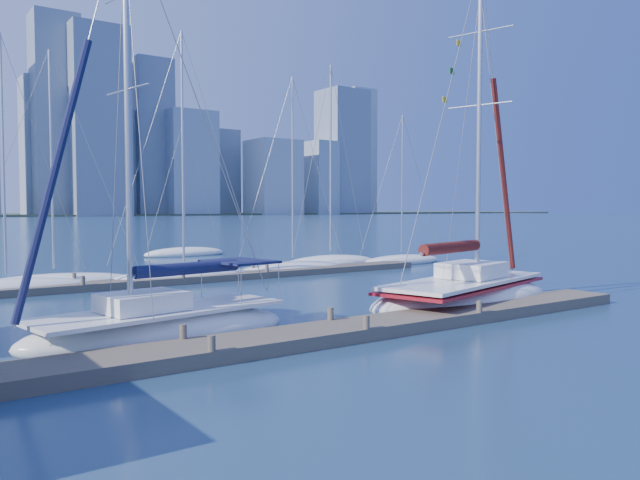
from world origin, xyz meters
TOP-DOWN VIEW (x-y plane):
  - ground at (0.00, 0.00)m, footprint 700.00×700.00m
  - near_dock at (0.00, 0.00)m, footprint 26.00×2.00m
  - far_dock at (2.00, 16.00)m, footprint 30.00×1.80m
  - sailboat_navy at (-4.95, 2.73)m, footprint 8.56×4.03m
  - sailboat_maroon at (7.39, 1.90)m, footprint 10.02×5.48m
  - bg_boat_0 at (-7.04, 16.62)m, footprint 8.02×3.86m
  - bg_boat_1 at (-4.77, 17.56)m, footprint 8.34×4.95m
  - bg_boat_2 at (1.65, 16.62)m, footprint 8.21×4.74m
  - bg_boat_3 at (8.91, 17.05)m, footprint 7.70×2.21m
  - bg_boat_4 at (12.77, 18.41)m, footprint 7.85×4.29m
  - bg_boat_5 at (18.36, 17.52)m, footprint 7.21×2.51m
  - bg_boat_7 at (8.74, 33.28)m, footprint 7.22×3.49m

SIDE VIEW (x-z plane):
  - ground at x=0.00m, z-range 0.00..0.00m
  - far_dock at x=2.00m, z-range 0.00..0.36m
  - near_dock at x=0.00m, z-range 0.00..0.40m
  - bg_boat_5 at x=18.36m, z-range -5.17..5.61m
  - bg_boat_3 at x=8.91m, z-range -5.89..6.36m
  - bg_boat_0 at x=-7.04m, z-range -5.87..6.35m
  - bg_boat_1 at x=-4.77m, z-range -5.76..6.24m
  - bg_boat_7 at x=8.74m, z-range -5.46..5.95m
  - bg_boat_2 at x=1.65m, z-range -6.59..7.14m
  - bg_boat_4 at x=12.77m, z-range -6.58..7.16m
  - sailboat_navy at x=-4.95m, z-range -5.52..7.58m
  - sailboat_maroon at x=7.39m, z-range -6.25..8.37m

